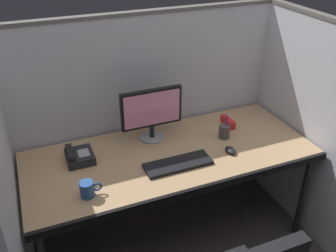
% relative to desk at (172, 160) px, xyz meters
% --- Properties ---
extents(cubicle_partition_rear, '(2.21, 0.06, 1.57)m').
position_rel_desk_xyz_m(cubicle_partition_rear, '(0.00, 0.46, 0.10)').
color(cubicle_partition_rear, silver).
rests_on(cubicle_partition_rear, ground).
extents(cubicle_partition_left, '(0.06, 1.41, 1.57)m').
position_rel_desk_xyz_m(cubicle_partition_left, '(-0.99, -0.09, 0.10)').
color(cubicle_partition_left, silver).
rests_on(cubicle_partition_left, ground).
extents(cubicle_partition_right, '(0.06, 1.41, 1.57)m').
position_rel_desk_xyz_m(cubicle_partition_right, '(0.99, -0.09, 0.10)').
color(cubicle_partition_right, silver).
rests_on(cubicle_partition_right, ground).
extents(desk, '(1.90, 0.80, 0.74)m').
position_rel_desk_xyz_m(desk, '(0.00, 0.00, 0.00)').
color(desk, tan).
rests_on(desk, ground).
extents(monitor_center, '(0.43, 0.17, 0.37)m').
position_rel_desk_xyz_m(monitor_center, '(-0.05, 0.23, 0.27)').
color(monitor_center, gray).
rests_on(monitor_center, desk).
extents(keyboard_main, '(0.43, 0.15, 0.02)m').
position_rel_desk_xyz_m(keyboard_main, '(-0.01, -0.13, 0.06)').
color(keyboard_main, black).
rests_on(keyboard_main, desk).
extents(computer_mouse, '(0.06, 0.10, 0.04)m').
position_rel_desk_xyz_m(computer_mouse, '(0.37, -0.13, 0.07)').
color(computer_mouse, black).
rests_on(computer_mouse, desk).
extents(pen_cup, '(0.08, 0.08, 0.17)m').
position_rel_desk_xyz_m(pen_cup, '(0.42, 0.05, 0.10)').
color(pen_cup, '#4C4742').
rests_on(pen_cup, desk).
extents(red_stapler, '(0.04, 0.15, 0.06)m').
position_rel_desk_xyz_m(red_stapler, '(0.54, 0.19, 0.08)').
color(red_stapler, red).
rests_on(red_stapler, desk).
extents(desk_phone, '(0.17, 0.19, 0.09)m').
position_rel_desk_xyz_m(desk_phone, '(-0.58, 0.16, 0.08)').
color(desk_phone, black).
rests_on(desk_phone, desk).
extents(coffee_mug, '(0.13, 0.08, 0.09)m').
position_rel_desk_xyz_m(coffee_mug, '(-0.59, -0.20, 0.10)').
color(coffee_mug, '#264C8C').
rests_on(coffee_mug, desk).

